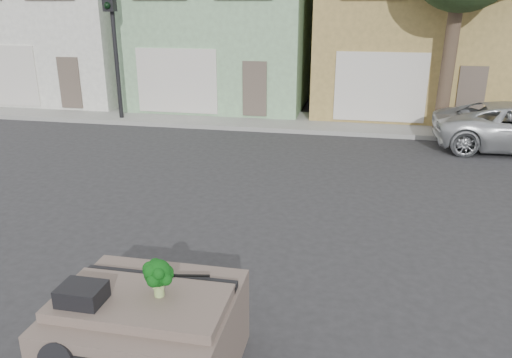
% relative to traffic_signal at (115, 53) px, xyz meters
% --- Properties ---
extents(ground_plane, '(120.00, 120.00, 0.00)m').
position_rel_traffic_signal_xyz_m(ground_plane, '(6.50, -9.50, -2.55)').
color(ground_plane, '#303033').
rests_on(ground_plane, ground).
extents(sidewalk, '(40.00, 3.00, 0.15)m').
position_rel_traffic_signal_xyz_m(sidewalk, '(6.50, 1.00, -2.47)').
color(sidewalk, gray).
rests_on(sidewalk, ground).
extents(townhouse_white, '(7.20, 8.20, 7.55)m').
position_rel_traffic_signal_xyz_m(townhouse_white, '(-4.50, 5.00, 1.23)').
color(townhouse_white, silver).
rests_on(townhouse_white, ground).
extents(townhouse_mint, '(7.20, 8.20, 7.55)m').
position_rel_traffic_signal_xyz_m(townhouse_mint, '(3.00, 5.00, 1.23)').
color(townhouse_mint, '#88B486').
rests_on(townhouse_mint, ground).
extents(townhouse_tan, '(7.20, 8.20, 7.55)m').
position_rel_traffic_signal_xyz_m(townhouse_tan, '(10.50, 5.00, 1.23)').
color(townhouse_tan, '#A68B4B').
rests_on(townhouse_tan, ground).
extents(traffic_signal, '(0.40, 0.40, 5.10)m').
position_rel_traffic_signal_xyz_m(traffic_signal, '(0.00, 0.00, 0.00)').
color(traffic_signal, black).
rests_on(traffic_signal, ground).
extents(tree_near, '(4.40, 4.00, 8.50)m').
position_rel_traffic_signal_xyz_m(tree_near, '(11.50, 0.30, 1.70)').
color(tree_near, '#223519').
rests_on(tree_near, ground).
extents(car_dashboard, '(2.00, 1.80, 1.12)m').
position_rel_traffic_signal_xyz_m(car_dashboard, '(6.50, -12.50, -1.99)').
color(car_dashboard, '#6B5A50').
rests_on(car_dashboard, ground).
extents(instrument_hump, '(0.48, 0.38, 0.20)m').
position_rel_traffic_signal_xyz_m(instrument_hump, '(5.92, -12.85, -1.33)').
color(instrument_hump, black).
rests_on(instrument_hump, car_dashboard).
extents(wiper_arm, '(0.69, 0.15, 0.02)m').
position_rel_traffic_signal_xyz_m(wiper_arm, '(6.78, -12.12, -1.42)').
color(wiper_arm, black).
rests_on(wiper_arm, car_dashboard).
extents(broccoli, '(0.45, 0.45, 0.45)m').
position_rel_traffic_signal_xyz_m(broccoli, '(6.69, -12.56, -1.21)').
color(broccoli, '#0A3B0D').
rests_on(broccoli, car_dashboard).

